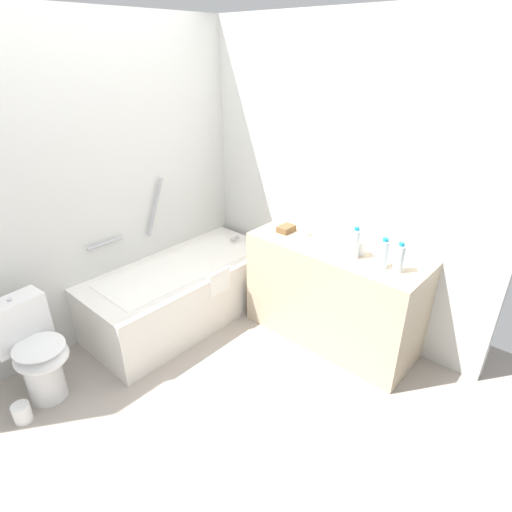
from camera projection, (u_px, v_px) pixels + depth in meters
The scene contains 15 objects.
ground_plane at pixel (195, 400), 2.82m from camera, with size 3.95×3.95×0.00m, color #9E9389.
wall_back_tiled at pixel (73, 193), 3.01m from camera, with size 3.35×0.10×2.41m, color silver.
wall_right_mirror at pixel (331, 181), 3.29m from camera, with size 0.10×2.77×2.41m, color silver.
bathtub at pixel (183, 290), 3.57m from camera, with size 1.66×0.74×1.18m.
toilet at pixel (33, 350), 2.72m from camera, with size 0.40×0.53×0.72m.
vanity_counter at pixel (333, 294), 3.26m from camera, with size 0.54×1.36×0.83m, color tan.
sink_basin at pixel (336, 243), 3.06m from camera, with size 0.29×0.29×0.06m, color white.
sink_faucet at pixel (348, 236), 3.18m from camera, with size 0.12×0.15×0.06m.
water_bottle_0 at pixel (399, 258), 2.69m from camera, with size 0.07×0.07×0.21m.
water_bottle_1 at pixel (355, 244), 2.87m from camera, with size 0.06×0.06×0.23m.
water_bottle_2 at pixel (383, 254), 2.74m from camera, with size 0.07×0.07×0.22m.
drinking_glass_0 at pixel (361, 248), 2.94m from camera, with size 0.06×0.06×0.10m, color white.
drinking_glass_1 at pixel (305, 231), 3.24m from camera, with size 0.06×0.06×0.08m, color white.
amenity_basket at pixel (286, 229), 3.32m from camera, with size 0.14×0.10×0.05m, color brown.
toilet_paper_roll at pixel (22, 413), 2.64m from camera, with size 0.11×0.11×0.13m, color white.
Camera 1 is at (-1.26, -1.69, 2.16)m, focal length 28.93 mm.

